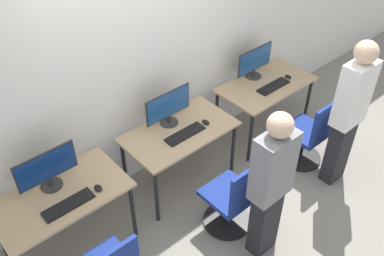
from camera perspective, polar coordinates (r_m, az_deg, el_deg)
name	(u,v)px	position (r m, az deg, el deg)	size (l,w,h in m)	color
ground_plane	(200,197)	(4.63, 1.07, -9.12)	(20.00, 20.00, 0.00)	gray
wall_back	(148,54)	(4.23, -5.84, 9.81)	(12.00, 0.05, 2.80)	silver
desk_left	(62,202)	(3.91, -16.97, -9.36)	(1.15, 0.65, 0.72)	tan
monitor_left	(47,169)	(3.81, -18.78, -5.21)	(0.54, 0.19, 0.38)	#2D2D2D
keyboard_left	(68,205)	(3.74, -16.15, -9.80)	(0.44, 0.13, 0.02)	black
mouse_left	(98,188)	(3.80, -12.41, -7.81)	(0.06, 0.09, 0.03)	black
desk_center	(179,137)	(4.37, -1.68, -1.15)	(1.15, 0.65, 0.72)	tan
monitor_center	(168,107)	(4.30, -3.18, 2.81)	(0.54, 0.19, 0.38)	#2D2D2D
keyboard_center	(185,134)	(4.26, -0.94, -0.79)	(0.44, 0.13, 0.02)	black
mouse_center	(206,122)	(4.40, 1.84, 0.79)	(0.06, 0.09, 0.03)	black
office_chair_center	(233,201)	(4.14, 5.44, -9.69)	(0.48, 0.48, 0.87)	black
person_center	(271,184)	(3.63, 10.43, -7.29)	(0.36, 0.21, 1.58)	#232328
desk_right	(266,89)	(5.14, 9.78, 5.14)	(1.15, 0.65, 0.72)	tan
monitor_right	(255,62)	(5.10, 8.37, 8.76)	(0.54, 0.19, 0.38)	#2D2D2D
keyboard_right	(273,86)	(5.03, 10.78, 5.49)	(0.44, 0.13, 0.02)	black
mouse_right	(288,77)	(5.23, 12.69, 6.69)	(0.06, 0.09, 0.03)	black
office_chair_right	(308,137)	(4.97, 15.26, -1.22)	(0.48, 0.48, 0.87)	black
person_right	(349,111)	(4.50, 20.26, 2.19)	(0.36, 0.22, 1.69)	#232328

